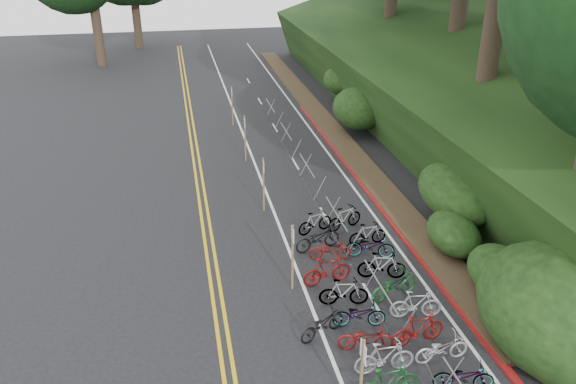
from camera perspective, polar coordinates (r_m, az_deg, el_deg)
name	(u,v)px	position (r m, az deg, el deg)	size (l,w,h in m)	color
road_markings	(268,220)	(23.97, -2.01, -2.86)	(7.47, 80.00, 0.01)	gold
red_curb	(367,190)	(26.77, 8.03, 0.17)	(0.25, 28.00, 0.10)	maroon
embankment	(448,91)	(34.81, 15.98, 9.81)	(14.30, 48.14, 9.11)	black
bike_racks_rest	(307,171)	(26.59, 1.93, 2.14)	(1.14, 23.00, 1.17)	gray
signpost_near	(362,375)	(14.50, 7.48, -17.94)	(0.08, 0.40, 2.52)	brown
signposts_rest	(253,156)	(26.87, -3.54, 3.69)	(0.08, 18.40, 2.50)	brown
bike_front	(322,324)	(17.49, 3.50, -13.22)	(1.67, 0.58, 0.88)	black
bike_valet	(382,309)	(18.21, 9.52, -11.63)	(3.31, 13.50, 1.10)	#9E9EA3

